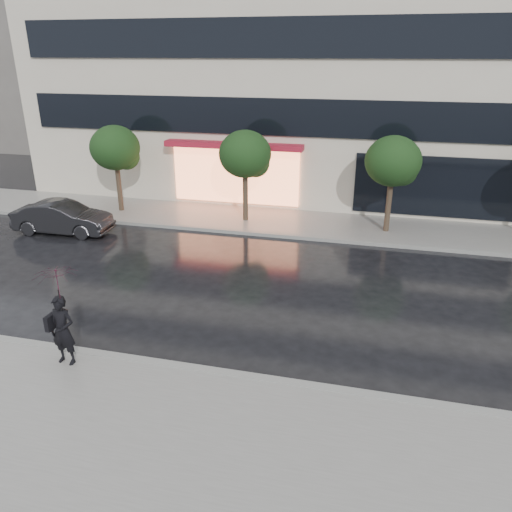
% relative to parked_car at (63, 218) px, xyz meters
% --- Properties ---
extents(ground, '(120.00, 120.00, 0.00)m').
position_rel_parked_car_xyz_m(ground, '(9.92, -6.84, -0.66)').
color(ground, black).
rests_on(ground, ground).
extents(sidewalk_near, '(60.00, 4.50, 0.12)m').
position_rel_parked_car_xyz_m(sidewalk_near, '(9.92, -10.09, -0.60)').
color(sidewalk_near, slate).
rests_on(sidewalk_near, ground).
extents(sidewalk_far, '(60.00, 3.50, 0.12)m').
position_rel_parked_car_xyz_m(sidewalk_far, '(9.92, 3.41, -0.60)').
color(sidewalk_far, slate).
rests_on(sidewalk_far, ground).
extents(curb_near, '(60.00, 0.25, 0.14)m').
position_rel_parked_car_xyz_m(curb_near, '(9.92, -7.84, -0.59)').
color(curb_near, gray).
rests_on(curb_near, ground).
extents(curb_far, '(60.00, 0.25, 0.14)m').
position_rel_parked_car_xyz_m(curb_far, '(9.92, 1.66, -0.59)').
color(curb_far, gray).
rests_on(curb_far, ground).
extents(office_building, '(30.00, 12.76, 18.00)m').
position_rel_parked_car_xyz_m(office_building, '(9.92, 11.13, 8.34)').
color(office_building, beige).
rests_on(office_building, ground).
extents(tree_far_west, '(2.20, 2.20, 3.99)m').
position_rel_parked_car_xyz_m(tree_far_west, '(0.98, 3.19, 2.26)').
color(tree_far_west, '#33261C').
rests_on(tree_far_west, ground).
extents(tree_mid_west, '(2.20, 2.20, 3.99)m').
position_rel_parked_car_xyz_m(tree_mid_west, '(6.98, 3.19, 2.26)').
color(tree_mid_west, '#33261C').
rests_on(tree_mid_west, ground).
extents(tree_mid_east, '(2.20, 2.20, 3.99)m').
position_rel_parked_car_xyz_m(tree_mid_east, '(12.98, 3.19, 2.26)').
color(tree_mid_east, '#33261C').
rests_on(tree_mid_east, ground).
extents(parked_car, '(4.07, 1.60, 1.32)m').
position_rel_parked_car_xyz_m(parked_car, '(0.00, 0.00, 0.00)').
color(parked_car, black).
rests_on(parked_car, ground).
extents(pedestrian_with_umbrella, '(1.02, 1.04, 2.44)m').
position_rel_parked_car_xyz_m(pedestrian_with_umbrella, '(5.67, -8.34, 1.06)').
color(pedestrian_with_umbrella, black).
rests_on(pedestrian_with_umbrella, sidewalk_near).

